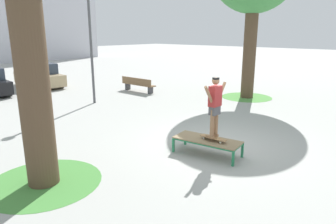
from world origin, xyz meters
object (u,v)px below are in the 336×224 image
skate_box (207,141)px  park_bench (138,84)px  skateboard (213,138)px  skater (215,103)px  light_post (90,23)px  car_tan (39,76)px

skate_box → park_bench: 9.97m
park_bench → skate_box: bearing=-121.5°
skate_box → skateboard: skateboard is taller
skater → light_post: light_post is taller
skater → skateboard: bearing=-90.2°
car_tan → park_bench: bearing=-63.1°
skateboard → skater: skater is taller
skate_box → car_tan: size_ratio=0.46×
car_tan → skater: bearing=-98.3°
car_tan → skate_box: bearing=-98.6°
skater → skate_box: bearing=98.9°
skateboard → park_bench: size_ratio=0.33×
skate_box → skater: (0.03, -0.18, 1.12)m
skate_box → skater: 1.13m
skateboard → light_post: (1.74, 8.15, 3.29)m
car_tan → light_post: light_post is taller
skateboard → skate_box: bearing=98.8°
skateboard → light_post: size_ratio=0.14×
skateboard → skater: size_ratio=0.47×
skater → car_tan: bearing=81.7°
skate_box → light_post: (1.77, 7.97, 3.41)m
park_bench → light_post: size_ratio=0.41×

